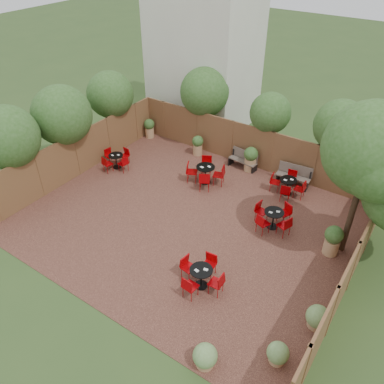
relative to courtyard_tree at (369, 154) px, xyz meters
The scene contains 13 objects.
ground 6.83m from the courtyard_tree, 162.11° to the right, with size 80.00×80.00×0.00m, color #354F23.
courtyard_paving 6.82m from the courtyard_tree, 162.11° to the right, with size 12.00×10.00×0.02m, color #341C15.
fence_back 6.90m from the courtyard_tree, 148.47° to the left, with size 12.00×0.08×2.00m, color brown.
fence_left 11.83m from the courtyard_tree, behind, with size 0.08×10.00×2.00m, color brown.
fence_right 3.43m from the courtyard_tree, 69.06° to the right, with size 0.08×10.00×2.00m, color brown.
neighbour_building 11.67m from the courtyard_tree, 147.47° to the left, with size 5.00×4.00×8.00m, color beige.
overhang_foliage 7.49m from the courtyard_tree, behind, with size 15.78×10.63×2.54m.
courtyard_tree is the anchor object (origin of this frame).
park_bench_left 7.07m from the courtyard_tree, 152.08° to the left, with size 1.39×0.58×0.84m.
park_bench_right 5.39m from the courtyard_tree, 136.10° to the left, with size 1.50×0.62×0.90m.
bistro_tables 6.01m from the courtyard_tree, behind, with size 9.26×7.74×0.92m.
planters 6.56m from the courtyard_tree, 160.95° to the left, with size 11.30×3.91×1.17m.
low_shrubs 6.12m from the courtyard_tree, 95.32° to the right, with size 2.67×3.46×0.74m.
Camera 1 is at (6.69, -9.66, 9.75)m, focal length 36.87 mm.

